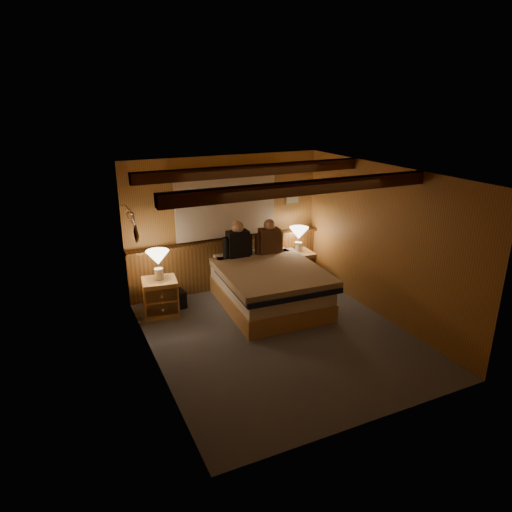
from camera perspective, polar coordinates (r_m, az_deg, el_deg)
floor at (r=6.86m, az=2.83°, el=-9.89°), size 4.20×4.20×0.00m
ceiling at (r=6.06m, az=3.20°, el=10.32°), size 4.20×4.20×0.00m
wall_back at (r=8.19m, az=-3.87°, el=4.10°), size 3.60×0.00×3.60m
wall_left at (r=5.79m, az=-12.98°, el=-2.95°), size 0.00×4.20×4.20m
wall_right at (r=7.34m, az=15.54°, el=1.60°), size 0.00×4.20×4.20m
wall_front at (r=4.76m, az=14.96°, el=-8.18°), size 3.60×0.00×3.60m
wainscot at (r=8.35m, az=-3.60°, el=-0.74°), size 3.60×0.23×0.94m
curtain_window at (r=8.05m, az=-3.74°, el=6.19°), size 2.18×0.09×1.11m
ceiling_beams at (r=6.21m, az=2.53°, el=9.70°), size 3.60×1.65×0.16m
coat_rail at (r=7.15m, az=-15.40°, el=5.05°), size 0.05×0.55×0.24m
framed_print at (r=8.65m, az=4.57°, el=7.29°), size 0.30×0.04×0.25m
bed at (r=7.61m, az=1.67°, el=-3.77°), size 1.68×2.11×0.69m
nightstand_left at (r=7.53m, az=-11.86°, el=-5.01°), size 0.59×0.55×0.59m
nightstand_right at (r=8.67m, az=5.21°, el=-1.36°), size 0.55×0.50×0.59m
lamp_left at (r=7.33m, az=-12.16°, el=-0.42°), size 0.36×0.36×0.48m
lamp_right at (r=8.52m, az=5.37°, el=2.68°), size 0.36×0.36×0.46m
person_left at (r=7.92m, az=-2.30°, el=1.75°), size 0.55×0.22×0.67m
person_right at (r=8.12m, az=1.66°, el=2.14°), size 0.53×0.26×0.65m
duffel_bag at (r=7.74m, az=-10.61°, el=-5.44°), size 0.50×0.33×0.34m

